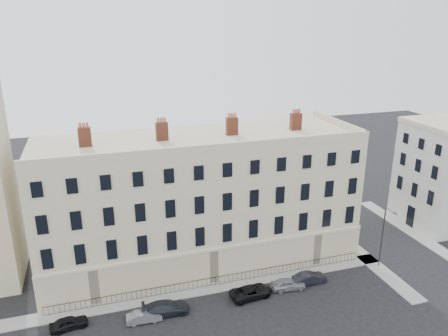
{
  "coord_description": "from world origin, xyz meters",
  "views": [
    {
      "loc": [
        -17.43,
        -33.84,
        27.45
      ],
      "look_at": [
        -3.58,
        10.0,
        11.79
      ],
      "focal_mm": 35.0,
      "sensor_mm": 36.0,
      "label": 1
    }
  ],
  "objects_px": {
    "car_d": "(251,292)",
    "car_e": "(288,284)",
    "car_b": "(144,317)",
    "car_a": "(69,323)",
    "streetlamp": "(383,235)",
    "car_f": "(309,278)",
    "car_c": "(166,308)"
  },
  "relations": [
    {
      "from": "car_a",
      "to": "car_c",
      "type": "height_order",
      "value": "car_c"
    },
    {
      "from": "car_a",
      "to": "streetlamp",
      "type": "xyz_separation_m",
      "value": [
        34.44,
        0.42,
        3.55
      ]
    },
    {
      "from": "car_e",
      "to": "streetlamp",
      "type": "distance_m",
      "value": 12.67
    },
    {
      "from": "car_d",
      "to": "car_f",
      "type": "xyz_separation_m",
      "value": [
        7.02,
        0.45,
        0.01
      ]
    },
    {
      "from": "car_d",
      "to": "car_e",
      "type": "xyz_separation_m",
      "value": [
        4.31,
        0.13,
        0.01
      ]
    },
    {
      "from": "car_d",
      "to": "car_e",
      "type": "bearing_deg",
      "value": -94.17
    },
    {
      "from": "car_d",
      "to": "streetlamp",
      "type": "relative_size",
      "value": 0.6
    },
    {
      "from": "car_d",
      "to": "car_e",
      "type": "distance_m",
      "value": 4.31
    },
    {
      "from": "car_a",
      "to": "car_f",
      "type": "relative_size",
      "value": 0.91
    },
    {
      "from": "car_b",
      "to": "car_f",
      "type": "bearing_deg",
      "value": -84.77
    },
    {
      "from": "car_e",
      "to": "car_f",
      "type": "distance_m",
      "value": 2.74
    },
    {
      "from": "car_e",
      "to": "car_b",
      "type": "bearing_deg",
      "value": 100.41
    },
    {
      "from": "car_b",
      "to": "car_d",
      "type": "relative_size",
      "value": 0.75
    },
    {
      "from": "car_d",
      "to": "car_e",
      "type": "height_order",
      "value": "car_e"
    },
    {
      "from": "car_c",
      "to": "streetlamp",
      "type": "height_order",
      "value": "streetlamp"
    },
    {
      "from": "car_a",
      "to": "car_e",
      "type": "height_order",
      "value": "car_e"
    },
    {
      "from": "car_d",
      "to": "streetlamp",
      "type": "xyz_separation_m",
      "value": [
        16.46,
        1.0,
        3.52
      ]
    },
    {
      "from": "car_b",
      "to": "car_e",
      "type": "relative_size",
      "value": 0.9
    },
    {
      "from": "streetlamp",
      "to": "car_b",
      "type": "bearing_deg",
      "value": -164.99
    },
    {
      "from": "car_a",
      "to": "streetlamp",
      "type": "relative_size",
      "value": 0.47
    },
    {
      "from": "car_c",
      "to": "streetlamp",
      "type": "bearing_deg",
      "value": -84.38
    },
    {
      "from": "car_d",
      "to": "car_f",
      "type": "height_order",
      "value": "car_f"
    },
    {
      "from": "car_d",
      "to": "streetlamp",
      "type": "distance_m",
      "value": 16.86
    },
    {
      "from": "car_a",
      "to": "car_e",
      "type": "xyz_separation_m",
      "value": [
        22.29,
        -0.44,
        0.04
      ]
    },
    {
      "from": "car_c",
      "to": "car_f",
      "type": "bearing_deg",
      "value": -84.98
    },
    {
      "from": "car_d",
      "to": "car_a",
      "type": "bearing_deg",
      "value": 82.2
    },
    {
      "from": "car_c",
      "to": "car_f",
      "type": "distance_m",
      "value": 15.97
    },
    {
      "from": "car_c",
      "to": "car_f",
      "type": "height_order",
      "value": "car_c"
    },
    {
      "from": "car_f",
      "to": "car_d",
      "type": "bearing_deg",
      "value": 92.29
    },
    {
      "from": "car_f",
      "to": "streetlamp",
      "type": "relative_size",
      "value": 0.51
    },
    {
      "from": "car_e",
      "to": "car_c",
      "type": "bearing_deg",
      "value": 98.53
    },
    {
      "from": "car_b",
      "to": "car_f",
      "type": "distance_m",
      "value": 18.19
    }
  ]
}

